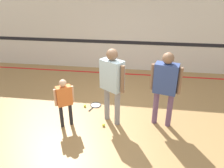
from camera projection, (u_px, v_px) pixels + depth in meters
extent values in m
plane|color=#A87F4C|center=(111.00, 121.00, 5.21)|extent=(16.00, 16.00, 0.00)
cube|color=silver|center=(125.00, 26.00, 7.60)|extent=(16.00, 0.06, 3.20)
cube|color=black|center=(125.00, 42.00, 7.81)|extent=(16.00, 0.01, 0.12)
cube|color=red|center=(123.00, 74.00, 7.83)|extent=(14.40, 0.10, 0.01)
cylinder|color=gray|center=(107.00, 103.00, 5.11)|extent=(0.12, 0.12, 0.85)
cylinder|color=gray|center=(117.00, 108.00, 4.91)|extent=(0.12, 0.12, 0.85)
cube|color=silver|center=(112.00, 75.00, 4.69)|extent=(0.56, 0.50, 0.67)
sphere|color=brown|center=(112.00, 55.00, 4.49)|extent=(0.25, 0.25, 0.25)
cylinder|color=brown|center=(102.00, 72.00, 4.87)|extent=(0.09, 0.09, 0.60)
cylinder|color=brown|center=(122.00, 79.00, 4.51)|extent=(0.09, 0.09, 0.60)
cylinder|color=#232328|center=(62.00, 116.00, 4.89)|extent=(0.08, 0.08, 0.55)
cylinder|color=#232328|center=(71.00, 114.00, 4.97)|extent=(0.08, 0.08, 0.55)
cube|color=orange|center=(64.00, 96.00, 4.72)|extent=(0.37, 0.33, 0.44)
sphere|color=#DBAD89|center=(63.00, 83.00, 4.59)|extent=(0.16, 0.16, 0.16)
cylinder|color=#DBAD89|center=(55.00, 98.00, 4.64)|extent=(0.06, 0.06, 0.39)
cylinder|color=#DBAD89|center=(73.00, 94.00, 4.79)|extent=(0.06, 0.06, 0.39)
cylinder|color=#6B4C70|center=(170.00, 110.00, 4.86)|extent=(0.12, 0.12, 0.83)
cylinder|color=#6B4C70|center=(156.00, 107.00, 4.97)|extent=(0.12, 0.12, 0.83)
cube|color=#334784|center=(166.00, 78.00, 4.60)|extent=(0.53, 0.38, 0.66)
sphere|color=brown|center=(168.00, 58.00, 4.41)|extent=(0.24, 0.24, 0.24)
cylinder|color=brown|center=(180.00, 81.00, 4.51)|extent=(0.09, 0.09, 0.59)
cylinder|color=brown|center=(153.00, 77.00, 4.70)|extent=(0.09, 0.09, 0.59)
torus|color=#28282D|center=(96.00, 105.00, 5.84)|extent=(0.37, 0.37, 0.02)
cylinder|color=silver|center=(96.00, 105.00, 5.84)|extent=(0.25, 0.25, 0.01)
cylinder|color=black|center=(91.00, 109.00, 5.65)|extent=(0.09, 0.19, 0.02)
sphere|color=black|center=(89.00, 111.00, 5.58)|extent=(0.03, 0.03, 0.03)
sphere|color=#CCE038|center=(104.00, 125.00, 4.99)|extent=(0.07, 0.07, 0.07)
sphere|color=#CCE038|center=(85.00, 106.00, 5.75)|extent=(0.07, 0.07, 0.07)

